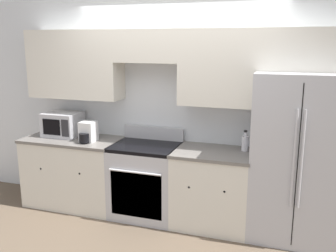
% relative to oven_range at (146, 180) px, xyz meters
% --- Properties ---
extents(ground_plane, '(12.00, 12.00, 0.00)m').
position_rel_oven_range_xyz_m(ground_plane, '(0.28, -0.31, -0.45)').
color(ground_plane, brown).
extents(wall_back, '(8.00, 0.39, 2.60)m').
position_rel_oven_range_xyz_m(wall_back, '(0.30, 0.27, 1.07)').
color(wall_back, silver).
rests_on(wall_back, ground_plane).
extents(lower_cabinets_left, '(1.23, 0.64, 0.88)m').
position_rel_oven_range_xyz_m(lower_cabinets_left, '(-0.99, -0.00, -0.00)').
color(lower_cabinets_left, silver).
rests_on(lower_cabinets_left, ground_plane).
extents(lower_cabinets_right, '(0.87, 0.64, 0.88)m').
position_rel_oven_range_xyz_m(lower_cabinets_right, '(0.81, -0.00, -0.00)').
color(lower_cabinets_right, silver).
rests_on(lower_cabinets_right, ground_plane).
extents(oven_range, '(0.77, 0.65, 1.04)m').
position_rel_oven_range_xyz_m(oven_range, '(0.00, 0.00, 0.00)').
color(oven_range, '#B7B7BC').
rests_on(oven_range, ground_plane).
extents(refrigerator, '(0.92, 0.75, 1.78)m').
position_rel_oven_range_xyz_m(refrigerator, '(1.69, 0.05, 0.44)').
color(refrigerator, '#B7B7BC').
rests_on(refrigerator, ground_plane).
extents(microwave, '(0.44, 0.38, 0.30)m').
position_rel_oven_range_xyz_m(microwave, '(-1.17, 0.08, 0.59)').
color(microwave, '#B7B7BC').
rests_on(microwave, lower_cabinets_left).
extents(bottle, '(0.08, 0.08, 0.23)m').
position_rel_oven_range_xyz_m(bottle, '(1.14, 0.13, 0.53)').
color(bottle, silver).
rests_on(bottle, lower_cabinets_right).
extents(electric_kettle, '(0.18, 0.25, 0.24)m').
position_rel_oven_range_xyz_m(electric_kettle, '(-0.72, -0.08, 0.55)').
color(electric_kettle, white).
rests_on(electric_kettle, lower_cabinets_left).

